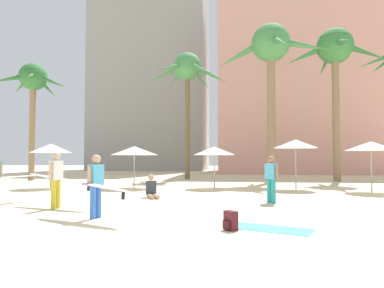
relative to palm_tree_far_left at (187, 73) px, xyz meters
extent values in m
plane|color=beige|center=(1.20, -19.12, -7.84)|extent=(120.00, 120.00, 0.00)
cube|color=#DB9989|center=(10.59, 13.59, 0.99)|extent=(17.35, 11.96, 17.65)
cube|color=gray|center=(-7.24, 19.81, 5.33)|extent=(14.27, 11.09, 26.34)
cylinder|color=brown|center=(0.01, -0.02, -3.67)|extent=(0.36, 0.36, 8.33)
sphere|color=#428447|center=(0.01, -0.02, 0.49)|extent=(2.04, 2.04, 2.04)
cone|color=#428447|center=(1.72, 0.16, -0.13)|extent=(2.67, 0.73, 1.65)
cone|color=#428447|center=(0.85, 1.50, -0.10)|extent=(1.67, 2.54, 1.59)
cone|color=#428447|center=(-1.03, 1.46, 0.06)|extent=(1.93, 2.50, 1.29)
cone|color=#428447|center=(-1.75, 0.21, -0.02)|extent=(2.74, 0.80, 1.44)
cone|color=#428447|center=(-0.98, -1.53, 0.06)|extent=(1.87, 2.53, 1.30)
cone|color=#428447|center=(1.05, -1.44, -0.06)|extent=(1.95, 2.42, 1.51)
cylinder|color=#896B4C|center=(-10.66, -2.41, -4.19)|extent=(0.42, 0.42, 7.29)
sphere|color=#2D6B33|center=(-10.66, -2.41, -0.55)|extent=(1.90, 1.90, 1.90)
cone|color=#2D6B33|center=(-9.16, -2.51, -0.97)|extent=(2.24, 0.57, 1.24)
cone|color=#2D6B33|center=(-10.47, -0.94, -1.03)|extent=(0.70, 2.23, 1.33)
cone|color=#2D6B33|center=(-11.98, -1.66, -0.95)|extent=(2.14, 1.47, 1.20)
cone|color=#2D6B33|center=(-11.85, -3.39, -0.90)|extent=(2.00, 1.76, 1.10)
cone|color=#2D6B33|center=(-9.98, -3.80, -0.84)|extent=(1.38, 2.21, 0.98)
cylinder|color=#896B4C|center=(5.83, -2.18, -3.26)|extent=(0.54, 0.54, 9.15)
sphere|color=#428447|center=(5.83, -2.18, 1.31)|extent=(2.50, 2.50, 2.50)
cone|color=#428447|center=(7.96, -2.55, 0.89)|extent=(3.27, 1.10, 1.37)
cone|color=#428447|center=(6.03, -0.09, 0.70)|extent=(0.84, 3.20, 1.73)
cone|color=#428447|center=(3.79, -1.87, 0.62)|extent=(3.17, 1.02, 1.87)
cone|color=#428447|center=(6.12, -4.24, 0.66)|extent=(0.98, 3.18, 1.81)
cylinder|color=#896B4C|center=(10.22, -0.98, -3.26)|extent=(0.47, 0.47, 9.15)
sphere|color=#387A3D|center=(10.22, -0.98, 1.31)|extent=(2.40, 2.40, 2.40)
cone|color=#387A3D|center=(12.10, -1.03, 0.80)|extent=(2.77, 0.60, 1.50)
cone|color=#387A3D|center=(10.08, 0.83, 0.68)|extent=(0.74, 2.72, 1.73)
cone|color=#387A3D|center=(8.36, -0.79, 0.79)|extent=(2.79, 0.82, 1.52)
cone|color=#387A3D|center=(10.20, -2.91, 0.95)|extent=(0.56, 2.80, 1.23)
cone|color=#387A3D|center=(13.47, -0.43, 0.08)|extent=(1.01, 2.08, 0.97)
cone|color=#387A3D|center=(12.55, -1.55, 0.03)|extent=(2.09, 0.68, 1.06)
cylinder|color=gray|center=(2.36, -7.09, -6.76)|extent=(0.06, 0.06, 2.16)
cone|color=white|center=(2.36, -7.09, -5.90)|extent=(2.19, 2.19, 0.44)
cylinder|color=gray|center=(-6.13, -7.98, -6.68)|extent=(0.06, 0.06, 2.31)
cone|color=white|center=(-6.13, -7.98, -5.76)|extent=(2.11, 2.11, 0.47)
cylinder|color=gray|center=(9.62, -8.27, -6.67)|extent=(0.06, 0.06, 2.33)
cone|color=white|center=(9.62, -8.27, -5.72)|extent=(2.29, 2.29, 0.42)
cylinder|color=gray|center=(6.42, -7.31, -6.59)|extent=(0.06, 0.06, 2.49)
cone|color=white|center=(6.42, -7.31, -5.57)|extent=(2.19, 2.19, 0.44)
cylinder|color=gray|center=(-1.80, -7.45, -6.75)|extent=(0.06, 0.06, 2.18)
cone|color=beige|center=(-1.80, -7.45, -5.89)|extent=(2.48, 2.48, 0.46)
cube|color=#4CC6D6|center=(4.14, -17.00, -7.83)|extent=(1.95, 1.40, 0.01)
cube|color=#4A1A20|center=(3.26, -17.24, -7.63)|extent=(0.33, 0.35, 0.42)
cube|color=#3B1419|center=(3.17, -17.32, -7.71)|extent=(0.18, 0.20, 0.18)
cylinder|color=#936B51|center=(-4.30, -14.39, -6.66)|extent=(0.13, 0.13, 0.50)
ellipsoid|color=white|center=(-4.52, -13.97, -6.94)|extent=(1.50, 2.68, 0.11)
ellipsoid|color=teal|center=(-4.52, -13.97, -6.94)|extent=(1.53, 2.70, 0.08)
cylinder|color=gold|center=(-2.18, -14.83, -7.39)|extent=(0.19, 0.19, 0.90)
cylinder|color=gold|center=(-2.14, -14.64, -7.39)|extent=(0.19, 0.19, 0.90)
cube|color=white|center=(-2.16, -14.74, -6.64)|extent=(0.30, 0.44, 0.60)
sphere|color=#D1A889|center=(-2.16, -14.74, -6.21)|extent=(0.28, 0.28, 0.24)
cylinder|color=#D1A889|center=(-2.21, -14.98, -6.68)|extent=(0.12, 0.12, 0.57)
cylinder|color=#D1A889|center=(-2.11, -14.49, -6.68)|extent=(0.12, 0.12, 0.57)
ellipsoid|color=white|center=(-2.16, -14.44, -6.94)|extent=(2.90, 1.30, 0.36)
ellipsoid|color=#28AFAF|center=(-2.16, -14.44, -6.94)|extent=(2.91, 1.33, 0.32)
cube|color=black|center=(-1.05, -14.84, -7.18)|extent=(0.12, 0.06, 0.19)
cylinder|color=blue|center=(-0.29, -16.29, -7.40)|extent=(0.20, 0.20, 0.88)
cylinder|color=blue|center=(-0.23, -16.10, -7.40)|extent=(0.20, 0.20, 0.88)
cube|color=#4CB2DB|center=(-0.26, -16.19, -6.69)|extent=(0.34, 0.45, 0.53)
sphere|color=tan|center=(-0.26, -16.19, -6.29)|extent=(0.30, 0.30, 0.24)
cylinder|color=tan|center=(-0.34, -16.43, -6.73)|extent=(0.13, 0.13, 0.50)
cylinder|color=tan|center=(-0.18, -15.96, -6.73)|extent=(0.13, 0.13, 0.50)
ellipsoid|color=beige|center=(-0.26, -16.49, -6.94)|extent=(2.68, 1.57, 0.29)
ellipsoid|color=#4614B0|center=(-0.26, -16.49, -6.94)|extent=(2.70, 1.59, 0.27)
cube|color=black|center=(0.74, -16.99, -7.15)|extent=(0.11, 0.07, 0.19)
cylinder|color=tan|center=(0.31, -11.69, -7.76)|extent=(0.48, 0.78, 0.16)
cylinder|color=tan|center=(0.13, -11.78, -7.76)|extent=(0.48, 0.78, 0.16)
cube|color=#333842|center=(0.05, -11.38, -7.45)|extent=(0.46, 0.37, 0.54)
sphere|color=tan|center=(0.05, -11.38, -7.04)|extent=(0.32, 0.32, 0.24)
cylinder|color=teal|center=(4.58, -12.54, -7.42)|extent=(0.23, 0.23, 0.84)
cylinder|color=teal|center=(4.71, -12.69, -7.42)|extent=(0.23, 0.23, 0.84)
cube|color=#4CB2DB|center=(4.64, -12.61, -6.73)|extent=(0.43, 0.44, 0.54)
sphere|color=#936B51|center=(4.64, -12.61, -6.32)|extent=(0.34, 0.34, 0.24)
cylinder|color=#936B51|center=(4.48, -12.42, -6.76)|extent=(0.14, 0.14, 0.51)
cylinder|color=#936B51|center=(4.81, -12.80, -6.76)|extent=(0.14, 0.14, 0.51)
camera|label=1|loc=(3.31, -24.82, -6.25)|focal=32.00mm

